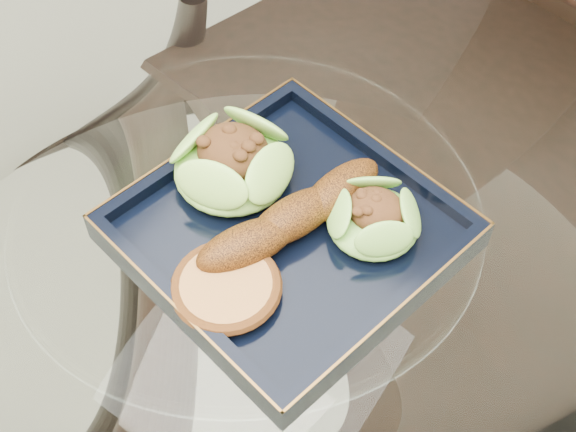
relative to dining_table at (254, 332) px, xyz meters
The scene contains 7 objects.
dining_table is the anchor object (origin of this frame).
dining_chair 0.46m from the dining_table, 92.99° to the left, with size 0.50×0.50×0.96m.
navy_plate 0.18m from the dining_table, 44.64° to the left, with size 0.27×0.27×0.02m, color black.
lettuce_wrap_left 0.22m from the dining_table, 136.57° to the left, with size 0.11×0.11×0.04m, color #5DB033.
lettuce_wrap_right 0.23m from the dining_table, 36.56° to the left, with size 0.09×0.09×0.03m, color #5AA830.
roasted_plantain 0.21m from the dining_table, 43.65° to the left, with size 0.20×0.04×0.04m, color #63320A.
crumb_patty 0.20m from the dining_table, 71.57° to the right, with size 0.09×0.09×0.02m, color #C98243.
Camera 1 is at (0.27, -0.35, 1.39)m, focal length 50.00 mm.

